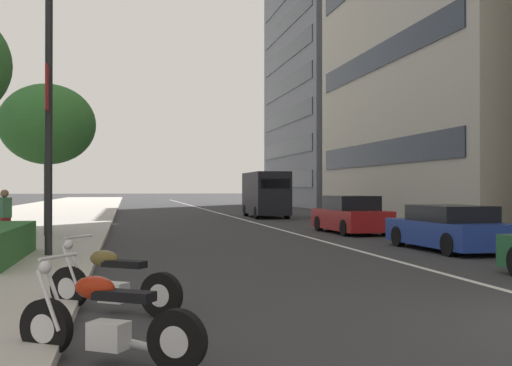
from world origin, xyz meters
TOP-DOWN VIEW (x-y plane):
  - sidewalk_right_plaza at (30.00, 11.95)m, footprint 160.00×9.55m
  - lane_centre_stripe at (35.00, 0.00)m, footprint 110.00×0.16m
  - motorcycle_mid_row at (0.12, 6.68)m, footprint 1.29×1.90m
  - motorcycle_far_end_row at (2.77, 6.68)m, footprint 1.36×1.88m
  - car_following_behind at (10.06, -2.57)m, footprint 4.48×1.98m
  - car_far_down_avenue at (17.18, -2.24)m, footprint 4.43×1.98m
  - delivery_van_ahead at (31.03, -1.86)m, footprint 5.75×2.16m
  - street_lamp_with_banners at (9.63, 7.98)m, footprint 1.26×2.66m
  - street_tree_far_plaza at (16.33, 9.17)m, footprint 3.28×3.28m
  - pedestrian_on_plaza at (12.13, 9.82)m, footprint 0.48×0.43m
  - office_tower_near_left at (54.35, -17.43)m, footprint 20.36×16.63m

SIDE VIEW (x-z plane):
  - lane_centre_stripe at x=35.00m, z-range 0.00..0.01m
  - sidewalk_right_plaza at x=30.00m, z-range 0.00..0.15m
  - motorcycle_mid_row at x=0.12m, z-range -0.13..0.95m
  - motorcycle_far_end_row at x=2.77m, z-range -0.13..0.96m
  - car_following_behind at x=10.06m, z-range -0.03..1.27m
  - car_far_down_avenue at x=17.18m, z-range -0.06..1.42m
  - pedestrian_on_plaza at x=12.13m, z-range 0.15..1.75m
  - delivery_van_ahead at x=31.03m, z-range 0.09..2.83m
  - street_tree_far_plaza at x=16.33m, z-range 1.37..6.62m
  - street_lamp_with_banners at x=9.63m, z-range 0.93..9.41m
  - office_tower_near_left at x=54.35m, z-range 0.00..32.76m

